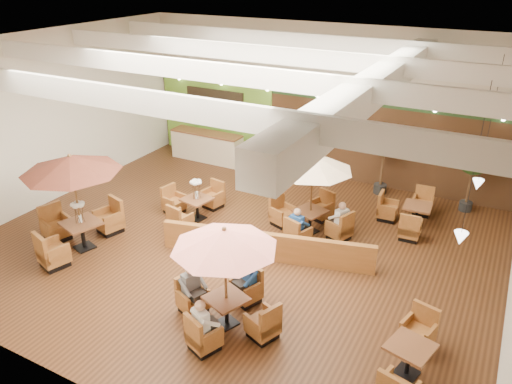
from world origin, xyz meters
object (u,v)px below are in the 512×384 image
Objects in this scene: booth_divider at (266,246)px; table_4 at (408,360)px; table_2 at (312,179)px; table_3 at (191,204)px; table_1 at (225,259)px; diner_3 at (298,223)px; service_counter at (207,147)px; diner_4 at (340,216)px; topiary_1 at (385,143)px; diner_1 at (246,275)px; diner_2 at (192,284)px; topiary_2 at (474,162)px; table_5 at (408,214)px; diner_0 at (203,320)px; topiary_0 at (288,132)px; table_0 at (72,182)px.

table_4 is at bearing -43.05° from booth_divider.
table_2 is 3.97m from table_3.
table_1 reaches higher than diner_3.
service_counter is 7.68m from diner_4.
topiary_1 reaches higher than table_4.
diner_2 is (-0.90, -0.90, 0.01)m from diner_1.
diner_1 is at bearing -70.46° from table_2.
topiary_2 reaches higher than diner_4.
topiary_1 is at bearing 123.24° from table_5.
diner_1 is at bearing 116.63° from diner_0.
topiary_2 reaches higher than diner_2.
booth_divider is 2.41m from table_2.
diner_2 reaches higher than booth_divider.
service_counter is 0.52× the size of booth_divider.
topiary_0 reaches higher than diner_2.
table_1 is 4.93m from diner_4.
diner_1 reaches higher than diner_4.
table_2 is 3.28× the size of diner_1.
table_4 is 1.12× the size of topiary_2.
table_0 is 1.30× the size of topiary_2.
table_2 is at bearing -69.05° from diner_1.
diner_0 is at bearing -68.60° from table_1.
booth_divider is at bearing -169.04° from diner_2.
booth_divider is 2.30× the size of table_4.
table_2 is at bearing -146.23° from table_5.
table_3 is 8.28m from table_4.
service_counter is 4.04× the size of diner_3.
table_1 reaches higher than topiary_2.
topiary_0 is (-4.92, 1.83, 1.33)m from table_5.
topiary_0 is (-2.46, 3.69, -0.06)m from table_2.
table_1 is 1.16× the size of topiary_0.
table_3 reaches higher than diner_4.
service_counter is 7.15m from topiary_1.
diner_0 is at bearing -77.68° from diner_3.
topiary_2 is at bearing 0.00° from topiary_0.
table_2 is 1.09× the size of table_5.
table_2 is 1.06× the size of topiary_1.
topiary_2 is at bearing 0.00° from topiary_1.
table_0 is 1.18× the size of table_3.
topiary_1 reaches higher than service_counter.
table_2 is 3.28× the size of diner_0.
service_counter is 4.94m from table_3.
diner_3 is at bearing 10.69° from table_3.
diner_1 is at bearing -98.56° from topiary_1.
diner_2 is at bearing -113.65° from booth_divider.
service_counter is at bearing 147.04° from table_1.
table_0 is at bearing -140.79° from topiary_2.
table_4 is 3.42× the size of diner_3.
topiary_2 reaches higher than diner_1.
table_3 is at bearing 126.95° from diner_4.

